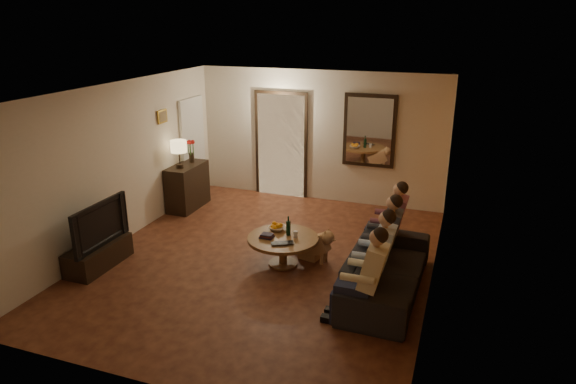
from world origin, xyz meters
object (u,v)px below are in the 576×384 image
(dog, at_px, (315,244))
(bowl, at_px, (277,228))
(coffee_table, at_px, (283,251))
(person_d, at_px, (391,226))
(tv, at_px, (94,223))
(sofa, at_px, (387,269))
(table_lamp, at_px, (179,154))
(wine_bottle, at_px, (288,225))
(person_a, at_px, (367,281))
(person_b, at_px, (376,260))
(person_c, at_px, (384,241))
(dresser, at_px, (188,186))
(tv_stand, at_px, (98,255))
(laptop, at_px, (283,245))

(dog, bearing_deg, bowl, -160.15)
(dog, distance_m, coffee_table, 0.51)
(person_d, bearing_deg, coffee_table, -157.30)
(tv, xyz_separation_m, sofa, (4.18, 0.71, -0.36))
(dog, height_order, coffee_table, dog)
(dog, xyz_separation_m, coffee_table, (-0.41, -0.29, -0.06))
(table_lamp, height_order, person_d, table_lamp)
(table_lamp, xyz_separation_m, wine_bottle, (2.64, -1.35, -0.53))
(person_a, xyz_separation_m, wine_bottle, (-1.44, 1.27, 0.01))
(person_b, xyz_separation_m, dog, (-1.08, 0.87, -0.32))
(dog, bearing_deg, table_lamp, 171.80)
(person_c, bearing_deg, sofa, -71.57)
(dresser, distance_m, coffee_table, 3.09)
(sofa, xyz_separation_m, person_c, (-0.10, 0.30, 0.27))
(person_a, distance_m, wine_bottle, 1.93)
(sofa, bearing_deg, tv_stand, 101.15)
(coffee_table, bearing_deg, sofa, -9.77)
(wine_bottle, bearing_deg, bowl, 152.45)
(person_b, bearing_deg, tv, -174.32)
(tv, height_order, person_a, person_a)
(laptop, bearing_deg, person_c, -15.94)
(tv, height_order, person_d, person_d)
(tv_stand, distance_m, coffee_table, 2.77)
(sofa, height_order, wine_bottle, wine_bottle)
(tv_stand, height_order, coffee_table, coffee_table)
(tv, relative_size, dog, 2.06)
(dresser, relative_size, bowl, 3.75)
(sofa, relative_size, dog, 4.04)
(dog, xyz_separation_m, wine_bottle, (-0.36, -0.19, 0.32))
(person_c, xyz_separation_m, coffee_table, (-1.49, -0.03, -0.38))
(dresser, distance_m, person_b, 4.66)
(person_b, bearing_deg, table_lamp, 153.61)
(laptop, bearing_deg, wine_bottle, 69.20)
(dresser, height_order, laptop, dresser)
(dresser, height_order, sofa, dresser)
(tv_stand, relative_size, person_d, 0.90)
(person_c, bearing_deg, dog, 166.21)
(person_a, distance_m, person_d, 1.80)
(person_b, distance_m, wine_bottle, 1.59)
(coffee_table, bearing_deg, dog, 35.37)
(person_c, height_order, person_d, same)
(table_lamp, relative_size, person_a, 0.45)
(tv_stand, xyz_separation_m, bowl, (2.41, 1.20, 0.30))
(tv, height_order, wine_bottle, tv)
(tv_stand, bearing_deg, dresser, 90.00)
(table_lamp, xyz_separation_m, coffee_table, (2.59, -1.45, -0.91))
(tv_stand, relative_size, coffee_table, 1.02)
(table_lamp, xyz_separation_m, sofa, (4.18, -1.73, -0.80))
(laptop, bearing_deg, person_d, 4.69)
(sofa, bearing_deg, dresser, 66.62)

